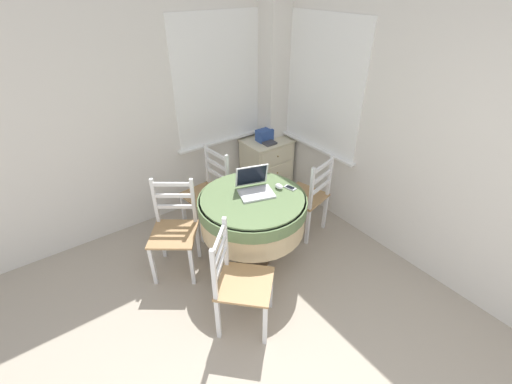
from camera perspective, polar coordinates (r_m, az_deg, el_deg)
The scene contains 12 objects.
corner_room_shell at distance 3.20m, azimuth 2.46°, elevation 10.04°, with size 4.60×5.00×2.55m.
round_dining_table at distance 3.24m, azimuth -0.59°, elevation -3.17°, with size 1.02×1.02×0.77m.
laptop at distance 3.19m, azimuth -0.21°, elevation 0.82°, with size 0.38×0.37×0.24m.
computer_mouse at distance 3.27m, azimuth 3.86°, elevation 0.95°, with size 0.06×0.09×0.05m.
cell_phone at distance 3.29m, azimuth 5.70°, elevation 0.71°, with size 0.08×0.13×0.01m.
dining_chair_near_back_window at distance 3.83m, azimuth -7.96°, elevation -0.08°, with size 0.47×0.46×0.94m.
dining_chair_near_right_window at distance 3.76m, azimuth 8.58°, elevation -0.82°, with size 0.51×0.51×0.94m.
dining_chair_camera_near at distance 2.79m, azimuth -2.82°, elevation -14.80°, with size 0.59×0.59×0.94m.
dining_chair_left_flank at distance 3.35m, azimuth -13.45°, elevation -6.23°, with size 0.59×0.59×0.94m.
corner_cabinet at distance 4.55m, azimuth 1.76°, elevation 4.48°, with size 0.58×0.48×0.72m.
storage_box at distance 4.36m, azimuth 1.42°, elevation 9.46°, with size 0.20×0.13×0.14m.
book_on_cabinet at distance 4.33m, azimuth 1.80°, elevation 8.41°, with size 0.15×0.24×0.02m.
Camera 1 is at (-0.45, -0.29, 2.50)m, focal length 24.00 mm.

